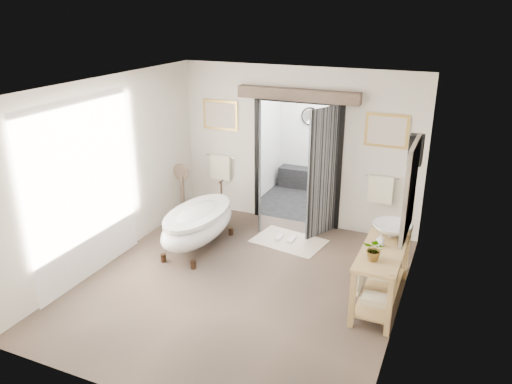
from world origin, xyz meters
TOP-DOWN VIEW (x-y plane):
  - ground_plane at (0.00, 0.00)m, footprint 5.00×5.00m
  - room_shell at (-0.04, -0.12)m, footprint 4.52×5.02m
  - shower_room at (0.00, 3.99)m, footprint 2.22×2.01m
  - back_wall_dressing at (0.00, 2.32)m, footprint 3.82×0.77m
  - clawfoot_tub at (-1.14, 0.79)m, footprint 0.84×1.88m
  - vanity at (1.95, 0.36)m, footprint 0.57×1.60m
  - pedestal_mirror at (-2.00, 1.71)m, footprint 0.33×0.21m
  - rug at (0.19, 1.61)m, footprint 1.31×0.98m
  - slippers at (0.12, 1.63)m, footprint 0.34×0.26m
  - basin at (2.01, 0.73)m, footprint 0.69×0.69m
  - plant at (1.92, -0.08)m, footprint 0.30×0.26m
  - soap_bottle_a at (1.92, 0.35)m, footprint 0.10×0.10m
  - soap_bottle_b at (1.88, 0.94)m, footprint 0.15×0.15m

SIDE VIEW (x-z plane):
  - ground_plane at x=0.00m, z-range 0.00..0.00m
  - rug at x=0.19m, z-range 0.00..0.01m
  - slippers at x=0.12m, z-range 0.01..0.06m
  - clawfoot_tub at x=-1.14m, z-range -0.01..0.91m
  - pedestal_mirror at x=-2.00m, z-range -0.08..1.04m
  - vanity at x=1.95m, z-range 0.08..0.93m
  - shower_room at x=0.00m, z-range -0.35..2.16m
  - soap_bottle_b at x=1.88m, z-range 0.85..1.00m
  - soap_bottle_a at x=1.92m, z-range 0.85..1.03m
  - basin at x=2.01m, z-range 0.85..1.04m
  - plant at x=1.92m, z-range 0.85..1.15m
  - back_wall_dressing at x=0.00m, z-range 0.30..2.82m
  - room_shell at x=-0.04m, z-range 0.40..3.31m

